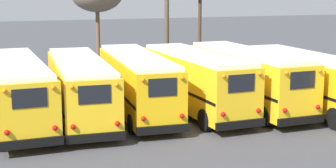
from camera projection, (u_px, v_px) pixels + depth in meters
The scene contains 8 objects.
ground_plane at pixel (170, 116), 26.92m from camera, with size 160.00×160.00×0.00m, color #424247.
school_bus_0 at pixel (17, 89), 25.08m from camera, with size 2.96×10.95×3.16m.
school_bus_1 at pixel (80, 87), 25.95m from camera, with size 2.95×10.50×3.10m.
school_bus_2 at pixel (137, 82), 27.07m from camera, with size 2.87×10.39×3.18m.
school_bus_3 at pixel (196, 80), 27.34m from camera, with size 2.99×9.86×3.24m.
school_bus_4 at pixel (247, 77), 28.23m from camera, with size 2.90×10.22×3.25m.
school_bus_5 at pixel (308, 80), 28.00m from camera, with size 2.80×10.58×3.04m.
utility_pole at pixel (167, 17), 36.24m from camera, with size 1.80×0.32×8.85m.
Camera 1 is at (-8.63, -24.67, 6.68)m, focal length 55.00 mm.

